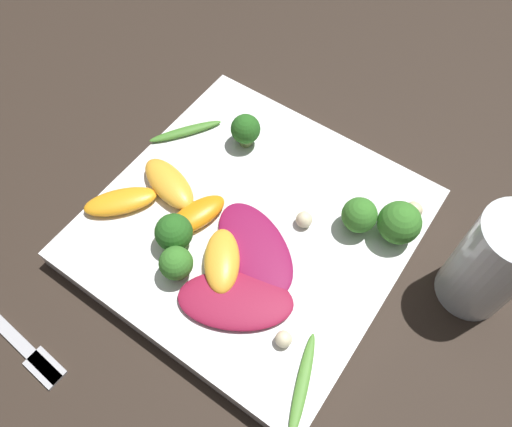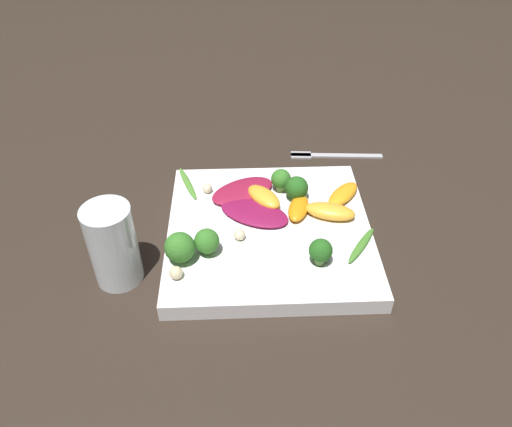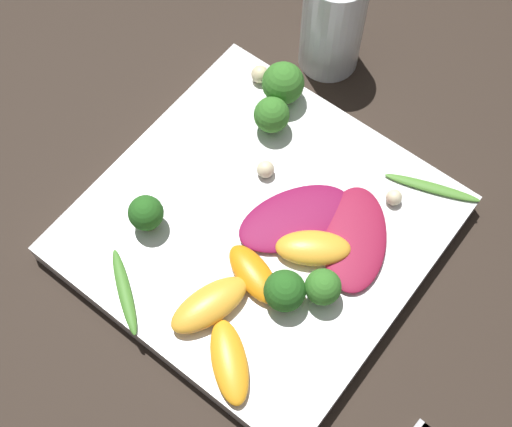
% 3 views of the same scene
% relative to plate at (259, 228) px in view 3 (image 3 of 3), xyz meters
% --- Properties ---
extents(ground_plane, '(2.40, 2.40, 0.00)m').
position_rel_plate_xyz_m(ground_plane, '(0.00, 0.00, -0.01)').
color(ground_plane, '#2D231C').
extents(plate, '(0.30, 0.30, 0.03)m').
position_rel_plate_xyz_m(plate, '(0.00, 0.00, 0.00)').
color(plate, white).
rests_on(plate, ground_plane).
extents(drinking_glass, '(0.06, 0.06, 0.12)m').
position_rel_plate_xyz_m(drinking_glass, '(0.07, -0.21, 0.05)').
color(drinking_glass, white).
rests_on(drinking_glass, ground_plane).
extents(radicchio_leaf_0, '(0.10, 0.12, 0.01)m').
position_rel_plate_xyz_m(radicchio_leaf_0, '(-0.08, -0.04, 0.02)').
color(radicchio_leaf_0, maroon).
rests_on(radicchio_leaf_0, plate).
extents(radicchio_leaf_1, '(0.10, 0.12, 0.01)m').
position_rel_plate_xyz_m(radicchio_leaf_1, '(-0.03, -0.02, 0.02)').
color(radicchio_leaf_1, maroon).
rests_on(radicchio_leaf_1, plate).
extents(orange_segment_0, '(0.07, 0.05, 0.02)m').
position_rel_plate_xyz_m(orange_segment_0, '(-0.03, 0.05, 0.02)').
color(orange_segment_0, orange).
rests_on(orange_segment_0, plate).
extents(orange_segment_1, '(0.08, 0.07, 0.01)m').
position_rel_plate_xyz_m(orange_segment_1, '(-0.06, 0.12, 0.02)').
color(orange_segment_1, orange).
rests_on(orange_segment_1, plate).
extents(orange_segment_2, '(0.07, 0.07, 0.02)m').
position_rel_plate_xyz_m(orange_segment_2, '(-0.06, -0.01, 0.02)').
color(orange_segment_2, '#FCAD33').
rests_on(orange_segment_2, plate).
extents(orange_segment_3, '(0.05, 0.08, 0.02)m').
position_rel_plate_xyz_m(orange_segment_3, '(-0.02, 0.09, 0.02)').
color(orange_segment_3, '#FCAD33').
rests_on(orange_segment_3, plate).
extents(broccoli_floret_0, '(0.03, 0.03, 0.04)m').
position_rel_plate_xyz_m(broccoli_floret_0, '(-0.09, 0.02, 0.03)').
color(broccoli_floret_0, '#84AD5B').
rests_on(broccoli_floret_0, plate).
extents(broccoli_floret_1, '(0.04, 0.04, 0.04)m').
position_rel_plate_xyz_m(broccoli_floret_1, '(-0.06, 0.05, 0.03)').
color(broccoli_floret_1, '#84AD5B').
rests_on(broccoli_floret_1, plate).
extents(broccoli_floret_2, '(0.03, 0.03, 0.04)m').
position_rel_plate_xyz_m(broccoli_floret_2, '(0.05, -0.09, 0.03)').
color(broccoli_floret_2, '#7A9E51').
rests_on(broccoli_floret_2, plate).
extents(broccoli_floret_3, '(0.04, 0.04, 0.05)m').
position_rel_plate_xyz_m(broccoli_floret_3, '(0.07, -0.12, 0.04)').
color(broccoli_floret_3, '#84AD5B').
rests_on(broccoli_floret_3, plate).
extents(broccoli_floret_4, '(0.03, 0.03, 0.04)m').
position_rel_plate_xyz_m(broccoli_floret_4, '(0.08, 0.06, 0.03)').
color(broccoli_floret_4, '#7A9E51').
rests_on(broccoli_floret_4, plate).
extents(arugula_sprig_0, '(0.09, 0.04, 0.01)m').
position_rel_plate_xyz_m(arugula_sprig_0, '(-0.11, -0.13, 0.02)').
color(arugula_sprig_0, '#518E33').
rests_on(arugula_sprig_0, plate).
extents(arugula_sprig_1, '(0.07, 0.06, 0.01)m').
position_rel_plate_xyz_m(arugula_sprig_1, '(0.05, 0.13, 0.02)').
color(arugula_sprig_1, '#47842D').
rests_on(arugula_sprig_1, plate).
extents(macadamia_nut_0, '(0.02, 0.02, 0.02)m').
position_rel_plate_xyz_m(macadamia_nut_0, '(0.10, -0.13, 0.02)').
color(macadamia_nut_0, beige).
rests_on(macadamia_nut_0, plate).
extents(macadamia_nut_1, '(0.02, 0.02, 0.02)m').
position_rel_plate_xyz_m(macadamia_nut_1, '(-0.08, -0.09, 0.02)').
color(macadamia_nut_1, beige).
rests_on(macadamia_nut_1, plate).
extents(macadamia_nut_2, '(0.02, 0.02, 0.02)m').
position_rel_plate_xyz_m(macadamia_nut_2, '(0.03, -0.04, 0.02)').
color(macadamia_nut_2, beige).
rests_on(macadamia_nut_2, plate).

